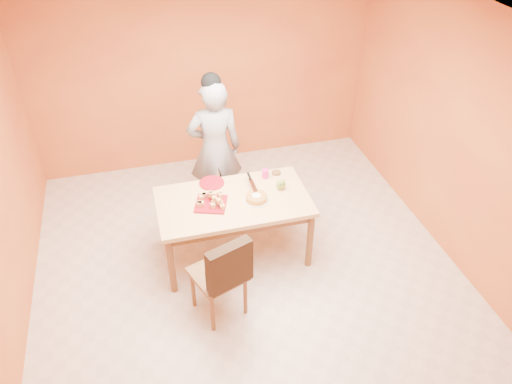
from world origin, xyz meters
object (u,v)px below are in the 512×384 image
object	(u,v)px
pastry_platter	(211,204)
egg_ornament	(281,184)
dining_table	(233,207)
checker_tin	(276,173)
person	(215,149)
magenta_glass	(265,174)
red_dinner_plate	(212,183)
dining_chair	(218,273)
sponge_cake	(256,198)

from	to	relation	value
pastry_platter	egg_ornament	size ratio (longest dim) A/B	2.45
dining_table	checker_tin	bearing A→B (deg)	31.17
person	checker_tin	size ratio (longest dim) A/B	17.89
person	egg_ornament	world-z (taller)	person
magenta_glass	red_dinner_plate	bearing A→B (deg)	176.16
dining_table	checker_tin	xyz separation A→B (m)	(0.58, 0.35, 0.11)
egg_ornament	checker_tin	bearing A→B (deg)	94.85
person	egg_ornament	bearing A→B (deg)	127.65
dining_table	dining_chair	size ratio (longest dim) A/B	1.59
pastry_platter	checker_tin	world-z (taller)	checker_tin
egg_ornament	magenta_glass	bearing A→B (deg)	123.97
pastry_platter	egg_ornament	distance (m)	0.79
dining_table	person	distance (m)	0.89
pastry_platter	checker_tin	bearing A→B (deg)	24.26
sponge_cake	checker_tin	xyz separation A→B (m)	(0.35, 0.42, -0.02)
red_dinner_plate	egg_ornament	size ratio (longest dim) A/B	2.14
person	sponge_cake	world-z (taller)	person
red_dinner_plate	egg_ornament	distance (m)	0.76
pastry_platter	red_dinner_plate	xyz separation A→B (m)	(0.08, 0.37, -0.00)
magenta_glass	sponge_cake	bearing A→B (deg)	-118.11
dining_table	person	world-z (taller)	person
egg_ornament	pastry_platter	bearing A→B (deg)	-162.44
person	magenta_glass	bearing A→B (deg)	132.58
magenta_glass	dining_table	bearing A→B (deg)	-144.70
person	red_dinner_plate	bearing A→B (deg)	77.64
dining_chair	pastry_platter	bearing A→B (deg)	63.01
dining_table	sponge_cake	bearing A→B (deg)	-17.82
pastry_platter	magenta_glass	distance (m)	0.76
red_dinner_plate	person	bearing A→B (deg)	74.58
person	sponge_cake	bearing A→B (deg)	108.09
magenta_glass	pastry_platter	bearing A→B (deg)	-154.13
person	checker_tin	distance (m)	0.79
dining_chair	red_dinner_plate	xyz separation A→B (m)	(0.17, 1.13, 0.25)
red_dinner_plate	egg_ornament	xyz separation A→B (m)	(0.70, -0.30, 0.06)
sponge_cake	checker_tin	distance (m)	0.55
red_dinner_plate	sponge_cake	world-z (taller)	sponge_cake
egg_ornament	magenta_glass	world-z (taller)	egg_ornament
dining_chair	egg_ornament	world-z (taller)	dining_chair
pastry_platter	checker_tin	distance (m)	0.90
dining_table	sponge_cake	distance (m)	0.28
person	checker_tin	bearing A→B (deg)	142.39
dining_chair	egg_ornament	size ratio (longest dim) A/B	7.85
dining_chair	magenta_glass	distance (m)	1.36
dining_chair	checker_tin	xyz separation A→B (m)	(0.91, 1.13, 0.25)
pastry_platter	checker_tin	xyz separation A→B (m)	(0.82, 0.37, 0.01)
person	checker_tin	world-z (taller)	person
person	red_dinner_plate	size ratio (longest dim) A/B	6.33
pastry_platter	dining_chair	bearing A→B (deg)	-96.77
red_dinner_plate	dining_chair	bearing A→B (deg)	-98.52
dining_chair	checker_tin	size ratio (longest dim) A/B	10.36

